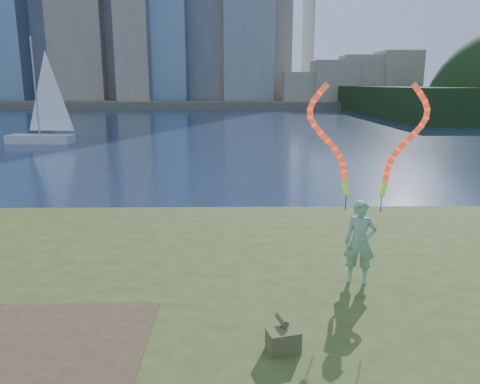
{
  "coord_description": "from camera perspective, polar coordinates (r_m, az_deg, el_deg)",
  "views": [
    {
      "loc": [
        0.63,
        -8.98,
        4.42
      ],
      "look_at": [
        0.8,
        1.0,
        2.1
      ],
      "focal_mm": 35.0,
      "sensor_mm": 36.0,
      "label": 1
    }
  ],
  "objects": [
    {
      "name": "sailboat",
      "position": [
        38.61,
        -22.95,
        7.49
      ],
      "size": [
        5.22,
        2.0,
        7.85
      ],
      "rotation": [
        0.0,
        0.0,
        -0.09
      ],
      "color": "beige",
      "rests_on": "ground"
    },
    {
      "name": "dirt_patch",
      "position": [
        7.38,
        -24.57,
        -17.52
      ],
      "size": [
        3.2,
        3.0,
        0.02
      ],
      "primitive_type": "cube",
      "color": "#47331E",
      "rests_on": "grassy_knoll"
    },
    {
      "name": "ground",
      "position": [
        10.03,
        -4.58,
        -13.13
      ],
      "size": [
        320.0,
        320.0,
        0.0
      ],
      "primitive_type": "plane",
      "color": "#18243D",
      "rests_on": "ground"
    },
    {
      "name": "far_shore",
      "position": [
        104.05,
        -1.33,
        10.96
      ],
      "size": [
        320.0,
        40.0,
        1.2
      ],
      "primitive_type": "cube",
      "color": "#514C3C",
      "rests_on": "ground"
    },
    {
      "name": "woman_with_ribbons",
      "position": [
        8.76,
        14.69,
        -1.88
      ],
      "size": [
        1.97,
        0.61,
        3.95
      ],
      "rotation": [
        0.0,
        0.0,
        -0.25
      ],
      "color": "#207231",
      "rests_on": "grassy_knoll"
    },
    {
      "name": "grassy_knoll",
      "position": [
        7.86,
        -5.7,
        -18.3
      ],
      "size": [
        20.0,
        18.0,
        0.8
      ],
      "color": "#3A4A1A",
      "rests_on": "ground"
    },
    {
      "name": "canvas_bag",
      "position": [
        6.8,
        5.28,
        -17.47
      ],
      "size": [
        0.5,
        0.56,
        0.42
      ],
      "rotation": [
        0.0,
        0.0,
        0.26
      ],
      "color": "#3E4624",
      "rests_on": "grassy_knoll"
    }
  ]
}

